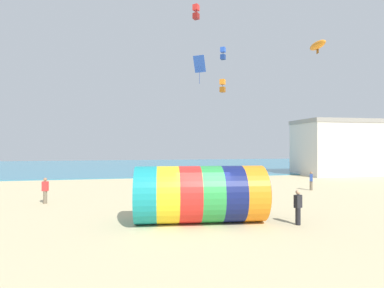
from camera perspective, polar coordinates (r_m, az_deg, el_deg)
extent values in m
plane|color=#CCBA8C|center=(14.66, 1.88, -15.10)|extent=(120.00, 120.00, 0.00)
cube|color=teal|center=(54.56, -7.71, -4.10)|extent=(120.00, 40.00, 0.10)
cylinder|color=teal|center=(14.75, -8.73, -9.56)|extent=(1.29, 2.83, 2.74)
cylinder|color=yellow|center=(14.73, -4.63, -9.57)|extent=(1.29, 2.83, 2.74)
cylinder|color=red|center=(14.79, -0.53, -9.54)|extent=(1.29, 2.83, 2.74)
cylinder|color=green|center=(14.92, 3.51, -9.46)|extent=(1.29, 2.83, 2.74)
cylinder|color=navy|center=(15.12, 7.47, -9.33)|extent=(1.29, 2.83, 2.74)
cylinder|color=orange|center=(15.38, 11.30, -9.17)|extent=(1.29, 2.83, 2.74)
cylinder|color=black|center=(15.55, 13.23, -9.07)|extent=(0.30, 2.52, 2.52)
cylinder|color=black|center=(15.37, 19.54, -12.85)|extent=(0.24, 0.24, 0.81)
cube|color=#232328|center=(15.23, 19.53, -10.25)|extent=(0.42, 0.34, 0.61)
sphere|color=tan|center=(15.16, 19.53, -8.64)|extent=(0.22, 0.22, 0.22)
cube|color=orange|center=(23.07, 5.84, 11.67)|extent=(0.50, 0.50, 0.38)
cube|color=#8F4F12|center=(22.96, 5.84, 10.27)|extent=(0.50, 0.50, 0.38)
cylinder|color=black|center=(23.02, 5.84, 10.97)|extent=(0.02, 0.02, 1.02)
cube|color=blue|center=(19.76, 5.92, 17.41)|extent=(0.39, 0.39, 0.30)
cube|color=navy|center=(19.63, 5.92, 16.14)|extent=(0.39, 0.39, 0.30)
cylinder|color=black|center=(19.70, 5.92, 16.78)|extent=(0.02, 0.02, 0.81)
cube|color=blue|center=(24.47, 1.43, 15.01)|extent=(1.06, 0.95, 1.23)
cylinder|color=navy|center=(24.25, 1.43, 12.93)|extent=(0.03, 0.03, 1.32)
cube|color=red|center=(27.79, 0.77, 24.53)|extent=(0.63, 0.63, 0.48)
cube|color=maroon|center=(27.49, 0.77, 23.16)|extent=(0.63, 0.63, 0.48)
cylinder|color=black|center=(27.64, 0.77, 23.85)|extent=(0.02, 0.02, 1.28)
ellipsoid|color=orange|center=(21.20, 22.80, 16.95)|extent=(0.66, 1.53, 0.57)
cube|color=#8F4F12|center=(21.11, 22.80, 16.11)|extent=(0.03, 0.22, 0.39)
cylinder|color=#726651|center=(27.03, 21.75, -7.39)|extent=(0.24, 0.24, 0.76)
cube|color=#2D4CA5|center=(26.96, 21.75, -5.98)|extent=(0.37, 0.42, 0.57)
sphere|color=#9E7051|center=(26.92, 21.75, -5.11)|extent=(0.21, 0.21, 0.21)
cylinder|color=#726651|center=(21.70, -26.18, -9.10)|extent=(0.24, 0.24, 0.81)
cube|color=red|center=(21.60, -26.18, -7.23)|extent=(0.40, 0.30, 0.61)
sphere|color=#9E7051|center=(21.55, -26.18, -6.08)|extent=(0.22, 0.22, 0.22)
cube|color=silver|center=(42.35, 25.85, -0.91)|extent=(9.65, 6.20, 6.45)
cube|color=gray|center=(42.45, 25.85, 3.78)|extent=(9.84, 6.33, 0.50)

